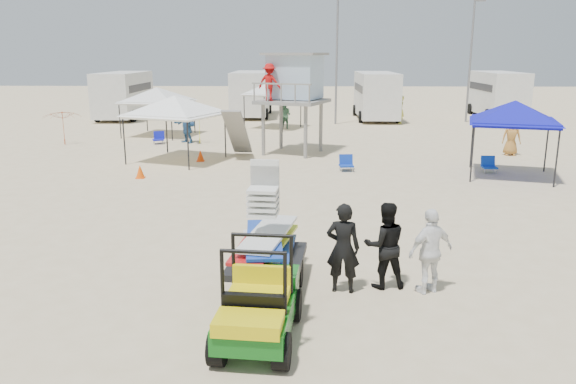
{
  "coord_description": "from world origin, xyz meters",
  "views": [
    {
      "loc": [
        0.86,
        -10.26,
        4.6
      ],
      "look_at": [
        0.5,
        3.0,
        1.3
      ],
      "focal_mm": 35.0,
      "sensor_mm": 36.0,
      "label": 1
    }
  ],
  "objects_px": {
    "utility_cart": "(257,297)",
    "man_left": "(343,248)",
    "surf_trailer": "(266,242)",
    "lifeguard_tower": "(291,81)",
    "canopy_blue": "(515,104)"
  },
  "relations": [
    {
      "from": "surf_trailer",
      "to": "lifeguard_tower",
      "type": "distance_m",
      "value": 15.72
    },
    {
      "from": "utility_cart",
      "to": "man_left",
      "type": "relative_size",
      "value": 1.28
    },
    {
      "from": "surf_trailer",
      "to": "lifeguard_tower",
      "type": "bearing_deg",
      "value": 89.43
    },
    {
      "from": "man_left",
      "to": "lifeguard_tower",
      "type": "distance_m",
      "value": 16.08
    },
    {
      "from": "utility_cart",
      "to": "surf_trailer",
      "type": "relative_size",
      "value": 0.85
    },
    {
      "from": "lifeguard_tower",
      "to": "man_left",
      "type": "bearing_deg",
      "value": -85.08
    },
    {
      "from": "utility_cart",
      "to": "man_left",
      "type": "xyz_separation_m",
      "value": [
        1.52,
        2.03,
        0.12
      ]
    },
    {
      "from": "lifeguard_tower",
      "to": "surf_trailer",
      "type": "bearing_deg",
      "value": -90.57
    },
    {
      "from": "utility_cart",
      "to": "surf_trailer",
      "type": "height_order",
      "value": "surf_trailer"
    },
    {
      "from": "surf_trailer",
      "to": "man_left",
      "type": "xyz_separation_m",
      "value": [
        1.52,
        -0.3,
        -0.01
      ]
    },
    {
      "from": "lifeguard_tower",
      "to": "canopy_blue",
      "type": "distance_m",
      "value": 9.84
    },
    {
      "from": "utility_cart",
      "to": "lifeguard_tower",
      "type": "height_order",
      "value": "lifeguard_tower"
    },
    {
      "from": "utility_cart",
      "to": "lifeguard_tower",
      "type": "distance_m",
      "value": 18.05
    },
    {
      "from": "surf_trailer",
      "to": "lifeguard_tower",
      "type": "relative_size",
      "value": 0.6
    },
    {
      "from": "utility_cart",
      "to": "surf_trailer",
      "type": "bearing_deg",
      "value": 90.0
    }
  ]
}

